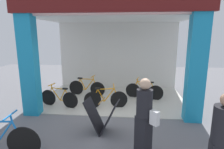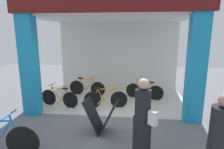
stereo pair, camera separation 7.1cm
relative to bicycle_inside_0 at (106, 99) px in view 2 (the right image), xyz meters
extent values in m
plane|color=slate|center=(0.21, -0.71, -0.33)|extent=(18.65, 18.65, 0.00)
cube|color=beige|center=(0.21, 0.97, -0.32)|extent=(5.33, 3.35, 0.02)
cube|color=silver|center=(0.21, 2.64, 1.20)|extent=(5.33, 0.12, 3.05)
cube|color=#198CBF|center=(-2.22, -0.71, 1.20)|extent=(0.48, 0.36, 3.05)
cube|color=#198CBF|center=(2.63, -0.71, 1.20)|extent=(0.48, 0.36, 3.05)
cube|color=silver|center=(0.21, 0.97, 2.69)|extent=(5.33, 3.35, 0.06)
cylinder|color=black|center=(-0.44, -0.06, -0.03)|extent=(0.58, 0.12, 0.58)
cylinder|color=black|center=(0.45, 0.06, -0.03)|extent=(0.58, 0.12, 0.58)
cylinder|color=orange|center=(-0.23, -0.03, -0.06)|extent=(0.39, 0.09, 0.08)
cylinder|color=orange|center=(-0.15, -0.02, 0.13)|extent=(0.26, 0.07, 0.44)
cylinder|color=orange|center=(0.13, 0.02, 0.14)|extent=(0.36, 0.08, 0.46)
cylinder|color=orange|center=(0.01, 0.00, 0.35)|extent=(0.56, 0.11, 0.05)
cylinder|color=orange|center=(-0.34, -0.05, 0.15)|extent=(0.19, 0.06, 0.39)
cylinder|color=orange|center=(0.36, 0.05, 0.16)|extent=(0.18, 0.06, 0.40)
cylinder|color=orange|center=(0.28, 0.04, 0.42)|extent=(0.05, 0.04, 0.12)
cylinder|color=orange|center=(0.27, 0.04, 0.47)|extent=(0.09, 0.41, 0.03)
cube|color=black|center=(-0.26, -0.04, 0.37)|extent=(0.19, 0.11, 0.04)
cylinder|color=black|center=(1.80, 0.97, -0.04)|extent=(0.57, 0.18, 0.58)
cylinder|color=black|center=(0.94, 1.19, -0.04)|extent=(0.57, 0.18, 0.58)
cylinder|color=orange|center=(1.59, 1.02, -0.06)|extent=(0.38, 0.13, 0.07)
cylinder|color=orange|center=(1.52, 1.04, 0.13)|extent=(0.25, 0.09, 0.43)
cylinder|color=orange|center=(1.25, 1.11, 0.14)|extent=(0.35, 0.12, 0.45)
cylinder|color=orange|center=(1.36, 1.08, 0.34)|extent=(0.54, 0.17, 0.05)
cylinder|color=orange|center=(1.70, 0.99, 0.15)|extent=(0.19, 0.08, 0.39)
cylinder|color=orange|center=(1.02, 1.17, 0.16)|extent=(0.17, 0.07, 0.40)
cylinder|color=orange|center=(1.10, 1.15, 0.41)|extent=(0.06, 0.04, 0.12)
cylinder|color=orange|center=(1.11, 1.15, 0.47)|extent=(0.13, 0.40, 0.03)
cube|color=black|center=(1.63, 1.01, 0.36)|extent=(0.19, 0.13, 0.04)
cylinder|color=black|center=(-1.40, 1.31, -0.03)|extent=(0.60, 0.12, 0.60)
cylinder|color=black|center=(-0.48, 1.18, -0.03)|extent=(0.60, 0.12, 0.60)
cylinder|color=orange|center=(-1.19, 1.28, -0.05)|extent=(0.40, 0.09, 0.08)
cylinder|color=orange|center=(-1.10, 1.27, 0.15)|extent=(0.26, 0.07, 0.45)
cylinder|color=orange|center=(-0.82, 1.23, 0.15)|extent=(0.37, 0.08, 0.47)
cylinder|color=orange|center=(-0.93, 1.25, 0.37)|extent=(0.57, 0.11, 0.05)
cylinder|color=orange|center=(-1.30, 1.30, 0.17)|extent=(0.20, 0.06, 0.40)
cylinder|color=orange|center=(-0.57, 1.20, 0.18)|extent=(0.18, 0.06, 0.42)
cylinder|color=orange|center=(-0.66, 1.21, 0.44)|extent=(0.05, 0.04, 0.12)
cylinder|color=orange|center=(-0.67, 1.21, 0.50)|extent=(0.09, 0.42, 0.03)
cube|color=black|center=(-1.22, 1.29, 0.39)|extent=(0.19, 0.12, 0.05)
cylinder|color=black|center=(-1.19, -0.14, -0.04)|extent=(0.56, 0.16, 0.57)
cylinder|color=black|center=(-2.05, 0.05, -0.04)|extent=(0.56, 0.16, 0.57)
cylinder|color=orange|center=(-1.39, -0.10, -0.06)|extent=(0.38, 0.11, 0.07)
cylinder|color=orange|center=(-1.47, -0.08, 0.12)|extent=(0.25, 0.08, 0.42)
cylinder|color=orange|center=(-1.73, -0.02, 0.13)|extent=(0.35, 0.11, 0.44)
cylinder|color=orange|center=(-1.63, -0.04, 0.33)|extent=(0.54, 0.15, 0.04)
cylinder|color=orange|center=(-1.29, -0.12, 0.14)|extent=(0.19, 0.07, 0.38)
cylinder|color=orange|center=(-1.96, 0.03, 0.15)|extent=(0.17, 0.07, 0.39)
cylinder|color=orange|center=(-1.88, 0.01, 0.40)|extent=(0.05, 0.04, 0.12)
cylinder|color=orange|center=(-1.87, 0.01, 0.45)|extent=(0.11, 0.39, 0.03)
cube|color=black|center=(-1.36, -0.10, 0.35)|extent=(0.19, 0.12, 0.04)
cylinder|color=black|center=(-1.29, -2.82, 0.02)|extent=(0.69, 0.08, 0.68)
cylinder|color=blue|center=(-1.68, -2.84, 0.22)|extent=(0.42, 0.06, 0.54)
cylinder|color=blue|center=(-1.40, -2.82, 0.25)|extent=(0.21, 0.05, 0.47)
cylinder|color=blue|center=(-1.49, -2.83, 0.55)|extent=(0.06, 0.04, 0.14)
cylinder|color=blue|center=(-1.50, -2.83, 0.61)|extent=(0.06, 0.48, 0.03)
cube|color=black|center=(-0.08, -1.60, 0.10)|extent=(0.50, 0.56, 0.87)
cube|color=black|center=(0.32, -1.66, 0.10)|extent=(0.50, 0.56, 0.87)
cylinder|color=olive|center=(0.12, -1.63, 0.53)|extent=(0.10, 0.50, 0.03)
cylinder|color=black|center=(2.19, -3.39, 0.87)|extent=(0.38, 0.38, 0.57)
cube|color=black|center=(1.10, -2.51, 0.11)|extent=(0.37, 0.37, 0.88)
cylinder|color=black|center=(1.10, -2.51, 0.84)|extent=(0.45, 0.45, 0.56)
sphere|color=#D8AD8C|center=(1.10, -2.51, 1.23)|extent=(0.22, 0.22, 0.22)
cube|color=white|center=(1.29, -2.69, 0.62)|extent=(0.19, 0.19, 0.28)
camera|label=1|loc=(0.81, -6.06, 2.17)|focal=30.35mm
camera|label=2|loc=(0.88, -6.05, 2.17)|focal=30.35mm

